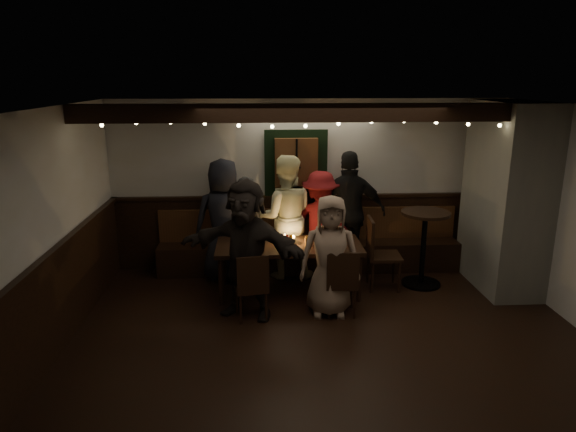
{
  "coord_description": "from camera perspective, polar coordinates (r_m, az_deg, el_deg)",
  "views": [
    {
      "loc": [
        -0.8,
        -5.22,
        2.9
      ],
      "look_at": [
        -0.37,
        1.6,
        1.05
      ],
      "focal_mm": 32.0,
      "sensor_mm": 36.0,
      "label": 1
    }
  ],
  "objects": [
    {
      "name": "chair_end",
      "position": [
        7.3,
        9.91,
        -3.67
      ],
      "size": [
        0.48,
        0.48,
        1.02
      ],
      "color": "black",
      "rests_on": "ground"
    },
    {
      "name": "person_e",
      "position": [
        7.76,
        6.84,
        0.35
      ],
      "size": [
        1.11,
        0.49,
        1.87
      ],
      "primitive_type": "imported",
      "rotation": [
        0.0,
        0.0,
        3.11
      ],
      "color": "black",
      "rests_on": "ground"
    },
    {
      "name": "chair_near_left",
      "position": [
        6.29,
        -4.04,
        -7.49
      ],
      "size": [
        0.45,
        0.45,
        0.86
      ],
      "color": "black",
      "rests_on": "ground"
    },
    {
      "name": "person_c",
      "position": [
        7.55,
        -0.33,
        -0.08
      ],
      "size": [
        0.9,
        0.7,
        1.83
      ],
      "primitive_type": "imported",
      "rotation": [
        0.0,
        0.0,
        3.13
      ],
      "color": "beige",
      "rests_on": "ground"
    },
    {
      "name": "person_f",
      "position": [
        6.3,
        -4.69,
        -3.69
      ],
      "size": [
        1.68,
        1.13,
        1.74
      ],
      "primitive_type": "imported",
      "rotation": [
        0.0,
        0.0,
        -0.42
      ],
      "color": "black",
      "rests_on": "ground"
    },
    {
      "name": "high_top",
      "position": [
        7.52,
        14.86,
        -2.48
      ],
      "size": [
        0.68,
        0.68,
        1.09
      ],
      "color": "black",
      "rests_on": "ground"
    },
    {
      "name": "room",
      "position": [
        7.13,
        11.7,
        -0.0
      ],
      "size": [
        6.02,
        5.01,
        2.62
      ],
      "color": "black",
      "rests_on": "ground"
    },
    {
      "name": "person_g",
      "position": [
        6.37,
        4.67,
        -4.46
      ],
      "size": [
        0.78,
        0.54,
        1.53
      ],
      "primitive_type": "imported",
      "rotation": [
        0.0,
        0.0,
        -0.07
      ],
      "color": "gray",
      "rests_on": "ground"
    },
    {
      "name": "chair_near_right",
      "position": [
        6.41,
        6.01,
        -7.02
      ],
      "size": [
        0.42,
        0.42,
        0.87
      ],
      "color": "black",
      "rests_on": "ground"
    },
    {
      "name": "person_d",
      "position": [
        7.72,
        3.6,
        -0.78
      ],
      "size": [
        1.16,
        0.92,
        1.57
      ],
      "primitive_type": "imported",
      "rotation": [
        0.0,
        0.0,
        2.77
      ],
      "color": "maroon",
      "rests_on": "ground"
    },
    {
      "name": "person_b",
      "position": [
        7.55,
        -4.74,
        -1.29
      ],
      "size": [
        0.6,
        0.43,
        1.54
      ],
      "primitive_type": "imported",
      "rotation": [
        0.0,
        0.0,
        3.25
      ],
      "color": "#2D2D2E",
      "rests_on": "ground"
    },
    {
      "name": "person_a",
      "position": [
        7.53,
        -7.08,
        -0.41
      ],
      "size": [
        0.98,
        0.75,
        1.79
      ],
      "primitive_type": "imported",
      "rotation": [
        0.0,
        0.0,
        3.36
      ],
      "color": "black",
      "rests_on": "ground"
    },
    {
      "name": "dining_table",
      "position": [
        7.0,
        0.09,
        -3.64
      ],
      "size": [
        1.97,
        0.84,
        0.85
      ],
      "color": "black",
      "rests_on": "ground"
    }
  ]
}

